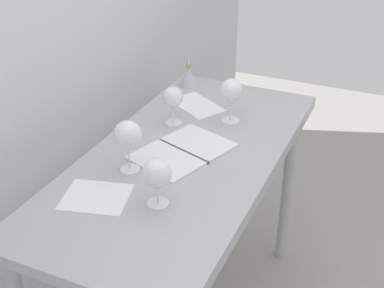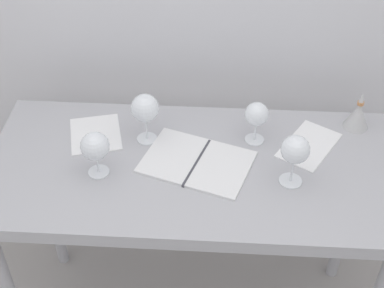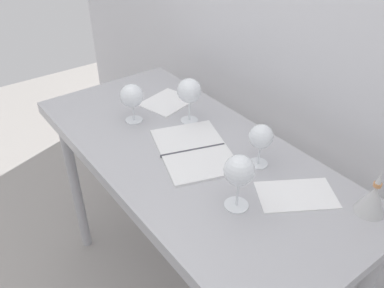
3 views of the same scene
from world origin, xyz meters
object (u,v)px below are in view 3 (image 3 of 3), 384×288
Objects in this scene: wine_glass_near_left at (132,97)px; tasting_sheet_upper at (167,102)px; decanter_funnel at (373,198)px; open_notebook at (194,150)px; wine_glass_near_right at (239,172)px; tasting_sheet_lower at (296,195)px; wine_glass_far_right at (261,138)px; wine_glass_far_left at (189,92)px.

tasting_sheet_upper is at bearing 104.10° from wine_glass_near_left.
tasting_sheet_upper is at bearing -173.63° from decanter_funnel.
wine_glass_near_right is at bearing 5.82° from open_notebook.
open_notebook is 1.70× the size of tasting_sheet_lower.
open_notebook is 0.39m from tasting_sheet_upper.
decanter_funnel is at bearing 49.78° from wine_glass_near_right.
tasting_sheet_upper is at bearing 179.35° from open_notebook.
wine_glass_near_left is (-0.52, -0.20, -0.00)m from wine_glass_far_right.
wine_glass_near_left is 0.35m from open_notebook.
tasting_sheet_lower is at bearing -5.45° from wine_glass_far_right.
tasting_sheet_lower is 0.22m from decanter_funnel.
wine_glass_near_left reaches higher than open_notebook.
wine_glass_far_right reaches higher than decanter_funnel.
wine_glass_near_left reaches higher than tasting_sheet_lower.
wine_glass_far_left is at bearing 166.70° from open_notebook.
wine_glass_far_right is 0.65× the size of tasting_sheet_lower.
wine_glass_near_right reaches higher than tasting_sheet_lower.
decanter_funnel is (0.26, 0.30, -0.08)m from wine_glass_near_right.
decanter_funnel is (0.57, 0.23, 0.05)m from open_notebook.
wine_glass_far_right is 0.97× the size of wine_glass_near_left.
wine_glass_far_right reaches higher than open_notebook.
wine_glass_far_right is at bearing 52.55° from open_notebook.
decanter_funnel reaches higher than tasting_sheet_lower.
wine_glass_far_right is 0.38m from wine_glass_far_left.
tasting_sheet_lower is 1.64× the size of decanter_funnel.
tasting_sheet_lower is (0.71, 0.18, -0.11)m from wine_glass_near_left.
wine_glass_far_left is at bearing -148.40° from tasting_sheet_lower.
wine_glass_near_left is 0.23m from wine_glass_far_left.
wine_glass_near_left reaches higher than decanter_funnel.
wine_glass_far_right is 0.38× the size of open_notebook.
tasting_sheet_lower is at bearing 14.35° from wine_glass_near_left.
open_notebook is (-0.20, -0.13, -0.11)m from wine_glass_far_right.
tasting_sheet_upper is (-0.19, 0.02, -0.13)m from wine_glass_far_left.
tasting_sheet_upper and tasting_sheet_lower have the same top height.
open_notebook is at bearing 167.23° from wine_glass_near_right.
wine_glass_far_left is at bearing 52.59° from wine_glass_near_left.
tasting_sheet_upper is (-0.57, -0.00, -0.11)m from wine_glass_far_right.
wine_glass_far_right is at bearing -153.89° from tasting_sheet_lower.
wine_glass_far_right is 1.06× the size of decanter_funnel.
open_notebook is at bearing -146.03° from wine_glass_far_right.
open_notebook is 0.40m from tasting_sheet_lower.
wine_glass_far_right is 0.39m from decanter_funnel.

